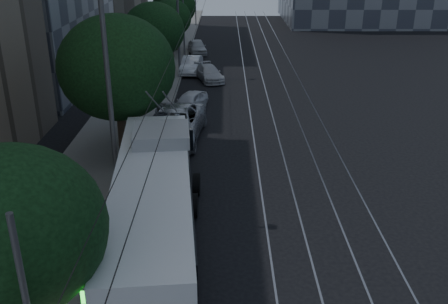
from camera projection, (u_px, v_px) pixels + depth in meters
name	position (u px, v px, depth m)	size (l,w,h in m)	color
ground	(258.00, 218.00, 20.59)	(120.00, 120.00, 0.00)	black
sidewalk	(147.00, 86.00, 38.99)	(5.00, 90.00, 0.15)	gray
tram_rails	(275.00, 87.00, 38.99)	(4.52, 90.00, 0.02)	gray
overhead_wires	(178.00, 42.00, 37.66)	(2.23, 90.00, 6.00)	black
trolleybus	(154.00, 210.00, 17.76)	(3.79, 12.59, 5.63)	silver
pickup_silver	(174.00, 125.00, 28.28)	(3.05, 6.62, 1.84)	silver
car_white_a	(190.00, 101.00, 33.41)	(1.46, 3.64, 1.24)	silver
car_white_b	(209.00, 73.00, 40.57)	(1.69, 4.16, 1.21)	#BABABF
car_white_c	(191.00, 65.00, 42.88)	(1.47, 4.22, 1.39)	white
car_white_d	(197.00, 47.00, 50.20)	(1.64, 4.07, 1.39)	silver
tree_0	(10.00, 231.00, 11.89)	(4.64, 4.64, 6.28)	#2D2219
tree_1	(117.00, 68.00, 23.56)	(5.55, 5.55, 7.53)	#2D2219
tree_2	(128.00, 67.00, 26.28)	(4.87, 4.87, 6.64)	#2D2219
tree_3	(154.00, 31.00, 36.07)	(4.48, 4.48, 6.59)	#2D2219
tree_4	(171.00, 18.00, 46.71)	(3.88, 3.88, 5.62)	#2D2219
tree_5	(174.00, 7.00, 49.78)	(4.35, 4.35, 6.46)	#2D2219
streetlamp_near	(117.00, 58.00, 18.47)	(2.63, 0.44, 10.99)	#545356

